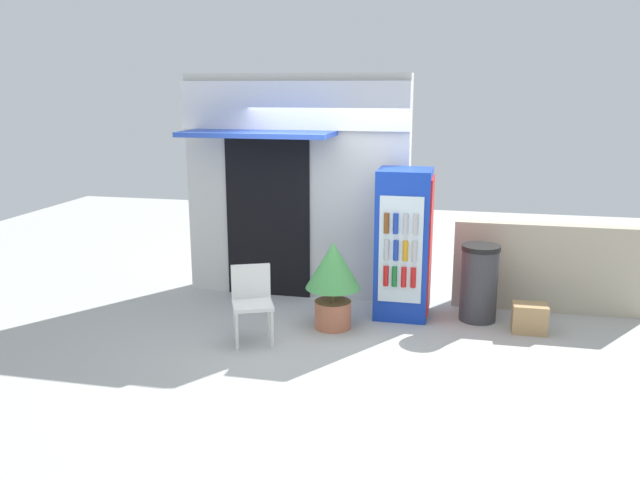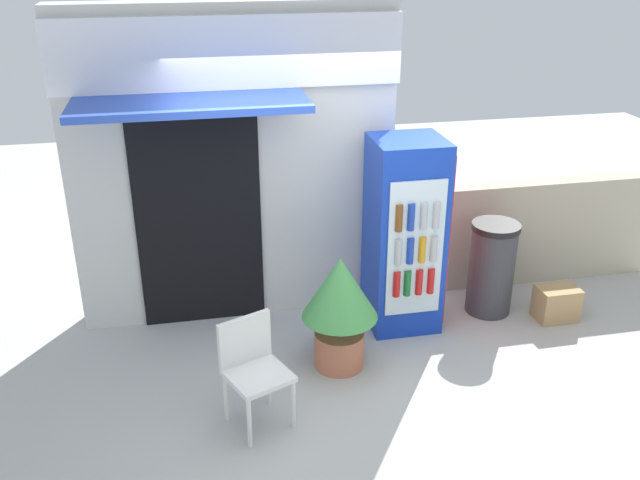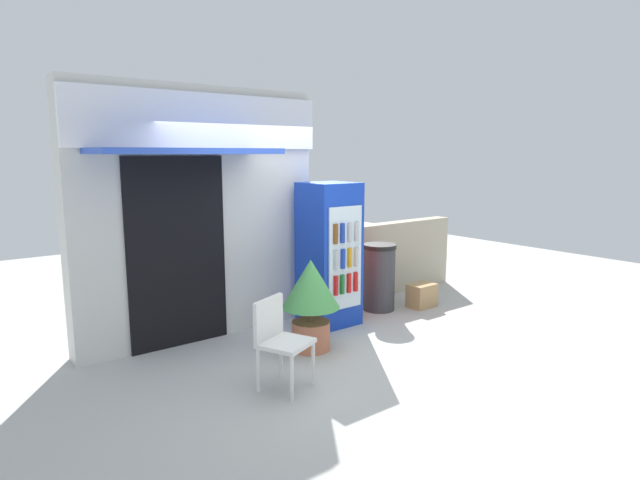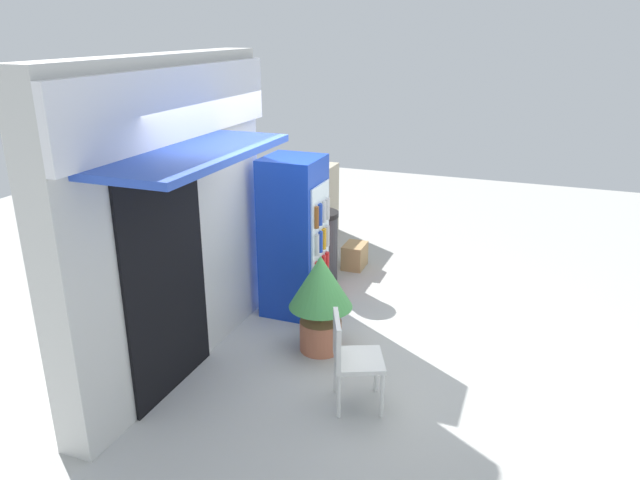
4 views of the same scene
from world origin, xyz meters
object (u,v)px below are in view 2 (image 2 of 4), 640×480
drink_cooler (405,235)px  potted_plant_near_shop (340,301)px  trash_bin (492,268)px  cardboard_box (556,303)px  plastic_chair (253,364)px

drink_cooler → potted_plant_near_shop: drink_cooler is taller
drink_cooler → potted_plant_near_shop: (-0.75, -0.60, -0.27)m
drink_cooler → potted_plant_near_shop: bearing=-141.4°
drink_cooler → potted_plant_near_shop: 1.00m
potted_plant_near_shop → trash_bin: potted_plant_near_shop is taller
potted_plant_near_shop → cardboard_box: bearing=8.9°
plastic_chair → drink_cooler: bearing=37.0°
trash_bin → cardboard_box: trash_bin is taller
drink_cooler → plastic_chair: drink_cooler is taller
plastic_chair → cardboard_box: (3.03, 0.92, -0.33)m
drink_cooler → trash_bin: bearing=2.1°
drink_cooler → trash_bin: (0.91, 0.03, -0.44)m
drink_cooler → plastic_chair: size_ratio=2.15×
potted_plant_near_shop → cardboard_box: (2.23, 0.35, -0.47)m
potted_plant_near_shop → drink_cooler: bearing=38.6°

